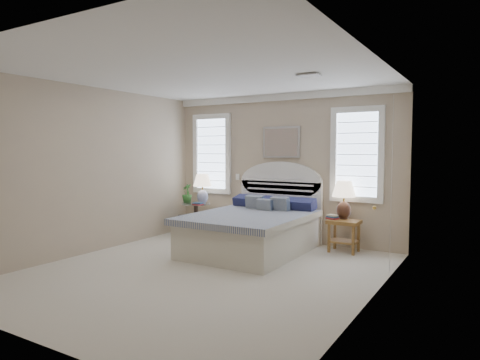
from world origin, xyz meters
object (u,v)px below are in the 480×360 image
floor_pot (189,225)px  lamp_left (202,185)px  bed (254,228)px  nightstand_right (344,229)px  lamp_right (344,195)px  side_table_left (196,215)px

floor_pot → lamp_left: bearing=40.5°
bed → nightstand_right: size_ratio=4.29×
bed → lamp_right: (1.25, 0.82, 0.54)m
nightstand_right → lamp_left: 2.89m
bed → lamp_right: 1.59m
nightstand_right → lamp_right: size_ratio=0.82×
side_table_left → lamp_left: size_ratio=1.07×
bed → nightstand_right: bed is taller
nightstand_right → bed: bearing=-152.0°
side_table_left → floor_pot: bearing=-125.1°
lamp_left → lamp_right: size_ratio=0.91×
bed → lamp_right: bed is taller
bed → lamp_right: bearing=33.3°
lamp_right → floor_pot: bearing=-173.3°
side_table_left → floor_pot: 0.24m
side_table_left → lamp_right: size_ratio=0.98×
lamp_left → lamp_right: 2.78m
floor_pot → lamp_left: 0.84m
side_table_left → lamp_left: 0.62m
side_table_left → lamp_left: bearing=24.6°
side_table_left → nightstand_right: 2.95m
lamp_left → lamp_right: (2.78, 0.17, -0.07)m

